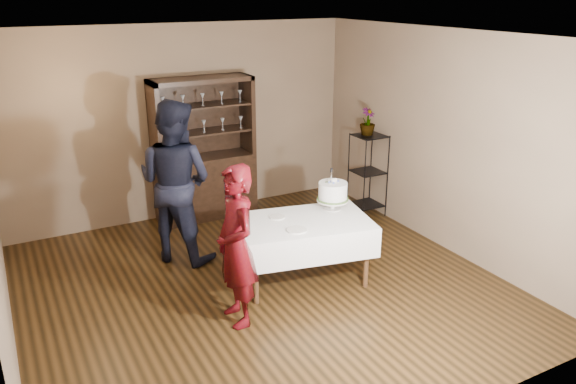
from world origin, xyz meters
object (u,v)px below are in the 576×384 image
(china_hutch, at_px, (205,172))
(woman, at_px, (236,246))
(cake_table, at_px, (303,235))
(potted_plant, at_px, (368,122))
(man, at_px, (175,181))
(cake, at_px, (333,193))
(plant_etagere, at_px, (368,172))

(china_hutch, xyz_separation_m, woman, (-0.70, -2.74, 0.15))
(cake_table, bearing_deg, potted_plant, 36.46)
(cake_table, bearing_deg, man, 130.01)
(cake, bearing_deg, potted_plant, 41.91)
(cake_table, bearing_deg, woman, -157.27)
(woman, height_order, cake, woman)
(woman, bearing_deg, china_hutch, 166.85)
(potted_plant, bearing_deg, cake_table, -143.54)
(cake, bearing_deg, cake_table, -163.75)
(china_hutch, distance_m, man, 1.38)
(cake_table, relative_size, potted_plant, 4.25)
(china_hutch, relative_size, cake_table, 1.23)
(china_hutch, bearing_deg, cake_table, -83.35)
(cake, relative_size, potted_plant, 1.33)
(plant_etagere, distance_m, woman, 3.25)
(china_hutch, height_order, cake, china_hutch)
(potted_plant, bearing_deg, man, -178.31)
(china_hutch, xyz_separation_m, cake, (0.74, -2.20, 0.27))
(cake_table, height_order, potted_plant, potted_plant)
(plant_etagere, relative_size, potted_plant, 3.15)
(man, bearing_deg, plant_etagere, -129.17)
(potted_plant, bearing_deg, china_hutch, 153.55)
(man, bearing_deg, china_hutch, -74.86)
(china_hutch, distance_m, potted_plant, 2.40)
(china_hutch, xyz_separation_m, potted_plant, (2.05, -1.02, 0.71))
(plant_etagere, xyz_separation_m, woman, (-2.78, -1.69, 0.16))
(woman, distance_m, man, 1.65)
(cake_table, height_order, woman, woman)
(cake_table, distance_m, cake, 0.61)
(cake_table, bearing_deg, plant_etagere, 35.45)
(plant_etagere, xyz_separation_m, cake_table, (-1.81, -1.29, -0.09))
(plant_etagere, distance_m, potted_plant, 0.73)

